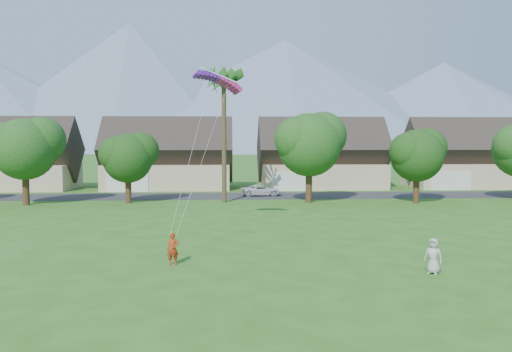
{
  "coord_description": "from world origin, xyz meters",
  "views": [
    {
      "loc": [
        -1.57,
        -18.66,
        5.81
      ],
      "look_at": [
        0.0,
        10.0,
        3.8
      ],
      "focal_mm": 35.0,
      "sensor_mm": 36.0,
      "label": 1
    }
  ],
  "objects": [
    {
      "name": "tree_row",
      "position": [
        -1.14,
        27.92,
        4.89
      ],
      "size": [
        62.27,
        6.67,
        8.45
      ],
      "color": "#47301C",
      "rests_on": "ground"
    },
    {
      "name": "houses_row",
      "position": [
        0.49,
        42.99,
        3.44
      ],
      "size": [
        72.75,
        8.19,
        8.86
      ],
      "color": "beige",
      "rests_on": "ground"
    },
    {
      "name": "parked_car",
      "position": [
        1.88,
        34.0,
        0.58
      ],
      "size": [
        4.34,
        2.28,
        1.17
      ],
      "primitive_type": "imported",
      "rotation": [
        0.0,
        0.0,
        1.66
      ],
      "color": "silver",
      "rests_on": "ground"
    },
    {
      "name": "mountain_ridge",
      "position": [
        10.4,
        260.0,
        29.07
      ],
      "size": [
        540.0,
        240.0,
        70.0
      ],
      "color": "slate",
      "rests_on": "ground"
    },
    {
      "name": "fan_palm",
      "position": [
        -2.0,
        28.5,
        11.8
      ],
      "size": [
        3.0,
        3.0,
        13.8
      ],
      "color": "#4C3D26",
      "rests_on": "ground"
    },
    {
      "name": "street",
      "position": [
        0.0,
        34.0,
        0.01
      ],
      "size": [
        90.0,
        7.0,
        0.01
      ],
      "primitive_type": "cube",
      "color": "#2D2D30",
      "rests_on": "ground"
    },
    {
      "name": "ground",
      "position": [
        0.0,
        0.0,
        0.0
      ],
      "size": [
        500.0,
        500.0,
        0.0
      ],
      "primitive_type": "plane",
      "color": "#2D6019",
      "rests_on": "ground"
    },
    {
      "name": "parafoil_kite",
      "position": [
        -2.19,
        13.4,
        9.75
      ],
      "size": [
        3.31,
        1.44,
        0.5
      ],
      "rotation": [
        0.0,
        0.0,
        0.32
      ],
      "color": "#6116AA",
      "rests_on": "ground"
    },
    {
      "name": "kite_flyer",
      "position": [
        -4.2,
        4.62,
        0.76
      ],
      "size": [
        0.55,
        0.36,
        1.52
      ],
      "primitive_type": "imported",
      "rotation": [
        0.0,
        0.0,
        -0.0
      ],
      "color": "#AA3213",
      "rests_on": "ground"
    },
    {
      "name": "watcher",
      "position": [
        7.37,
        2.41,
        0.78
      ],
      "size": [
        0.91,
        0.87,
        1.57
      ],
      "primitive_type": "imported",
      "rotation": [
        0.0,
        0.0,
        -0.68
      ],
      "color": "#B6B6B2",
      "rests_on": "ground"
    }
  ]
}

